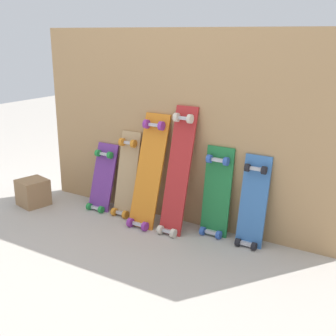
# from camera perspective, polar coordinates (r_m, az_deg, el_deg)

# --- Properties ---
(ground_plane) EXTENTS (12.00, 12.00, 0.00)m
(ground_plane) POSITION_cam_1_polar(r_m,az_deg,el_deg) (3.48, 0.62, -6.77)
(ground_plane) COLOR #B2AAA0
(plywood_wall_panel) EXTENTS (2.45, 0.04, 1.43)m
(plywood_wall_panel) POSITION_cam_1_polar(r_m,az_deg,el_deg) (3.32, 1.29, 5.00)
(plywood_wall_panel) COLOR tan
(plywood_wall_panel) RESTS_ON ground
(skateboard_purple) EXTENTS (0.20, 0.24, 0.60)m
(skateboard_purple) POSITION_cam_1_polar(r_m,az_deg,el_deg) (3.71, -8.34, -1.67)
(skateboard_purple) COLOR #6B338C
(skateboard_purple) RESTS_ON ground
(skateboard_natural) EXTENTS (0.18, 0.23, 0.72)m
(skateboard_natural) POSITION_cam_1_polar(r_m,az_deg,el_deg) (3.55, -5.31, -1.28)
(skateboard_natural) COLOR tan
(skateboard_natural) RESTS_ON ground
(skateboard_orange) EXTENTS (0.21, 0.34, 0.89)m
(skateboard_orange) POSITION_cam_1_polar(r_m,az_deg,el_deg) (3.34, -2.51, -0.90)
(skateboard_orange) COLOR orange
(skateboard_orange) RESTS_ON ground
(skateboard_red) EXTENTS (0.18, 0.32, 0.96)m
(skateboard_red) POSITION_cam_1_polar(r_m,az_deg,el_deg) (3.21, 1.21, -0.93)
(skateboard_red) COLOR #B22626
(skateboard_red) RESTS_ON ground
(skateboard_green) EXTENTS (0.21, 0.17, 0.70)m
(skateboard_green) POSITION_cam_1_polar(r_m,az_deg,el_deg) (3.20, 6.14, -3.58)
(skateboard_green) COLOR #1E7238
(skateboard_green) RESTS_ON ground
(skateboard_blue) EXTENTS (0.19, 0.19, 0.68)m
(skateboard_blue) POSITION_cam_1_polar(r_m,az_deg,el_deg) (3.09, 10.67, -4.80)
(skateboard_blue) COLOR #386BAD
(skateboard_blue) RESTS_ON ground
(wooden_crate) EXTENTS (0.26, 0.26, 0.22)m
(wooden_crate) POSITION_cam_1_polar(r_m,az_deg,el_deg) (3.93, -16.74, -2.97)
(wooden_crate) COLOR #99724C
(wooden_crate) RESTS_ON ground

